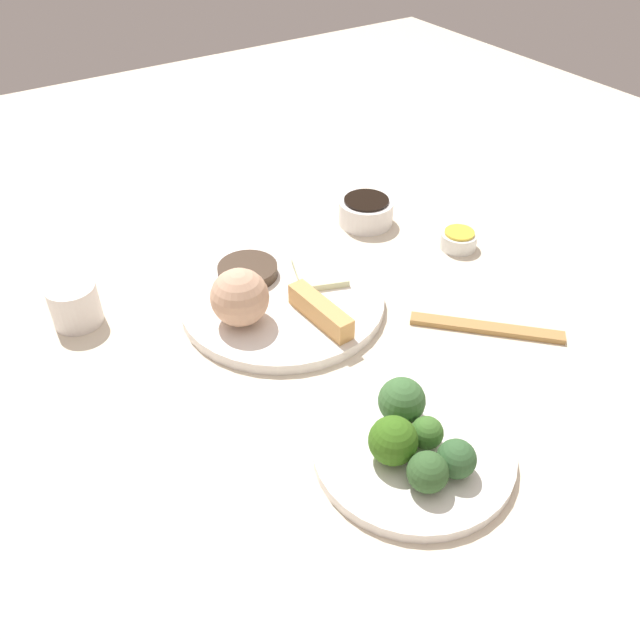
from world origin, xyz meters
name	(u,v)px	position (x,y,z in m)	size (l,w,h in m)	color
tabletop	(305,314)	(0.00, 0.00, 0.01)	(2.20, 2.20, 0.02)	beige
main_plate	(283,301)	(0.02, -0.02, 0.03)	(0.29, 0.29, 0.02)	white
rice_scoop	(240,297)	(0.10, -0.01, 0.07)	(0.08, 0.08, 0.08)	tan
spring_roll	(320,311)	(0.01, 0.05, 0.05)	(0.11, 0.02, 0.03)	tan
crab_rangoon_wonton	(320,272)	(-0.05, -0.04, 0.04)	(0.07, 0.08, 0.01)	beige
stir_fry_heap	(248,271)	(0.04, -0.09, 0.04)	(0.09, 0.09, 0.02)	#403023
broccoli_plate	(413,450)	(0.04, 0.29, 0.03)	(0.22, 0.22, 0.01)	white
broccoli_floret_0	(427,433)	(0.03, 0.29, 0.05)	(0.04, 0.04, 0.04)	#3C6C29
broccoli_floret_1	(402,401)	(0.03, 0.25, 0.06)	(0.05, 0.05, 0.05)	#3C6936
broccoli_floret_2	(393,441)	(0.07, 0.29, 0.06)	(0.05, 0.05, 0.05)	#38691A
broccoli_floret_3	(456,459)	(0.03, 0.34, 0.05)	(0.04, 0.04, 0.04)	#335B31
broccoli_floret_5	(428,472)	(0.06, 0.33, 0.06)	(0.04, 0.04, 0.04)	#335A2C
soy_sauce_bowl	(366,212)	(-0.21, -0.14, 0.04)	(0.09, 0.09, 0.04)	white
soy_sauce_bowl_liquid	(366,200)	(-0.21, -0.14, 0.06)	(0.07, 0.07, 0.00)	black
sauce_ramekin_hot_mustard	(459,241)	(-0.29, 0.00, 0.03)	(0.06, 0.06, 0.03)	white
sauce_ramekin_hot_mustard_liquid	(460,233)	(-0.29, 0.00, 0.05)	(0.05, 0.05, 0.00)	yellow
teacup	(75,304)	(0.28, -0.15, 0.05)	(0.07, 0.07, 0.06)	white
chopsticks_pair	(486,328)	(-0.18, 0.18, 0.02)	(0.21, 0.02, 0.01)	#AC8046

